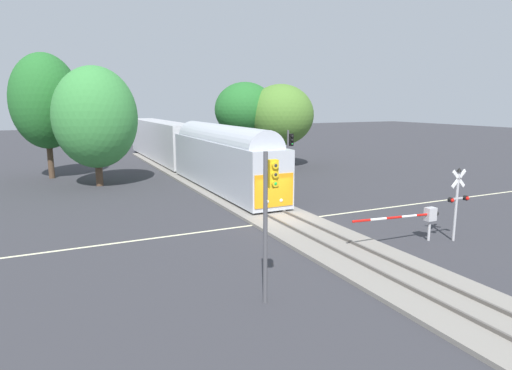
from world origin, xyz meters
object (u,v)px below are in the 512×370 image
oak_behind_train (95,118)px  traffic_signal_near_left (269,203)px  oak_far_right (281,115)px  commuter_train (186,146)px  elm_centre_background (245,110)px  traffic_signal_far_side (290,150)px  pine_left_background (45,101)px  crossing_signal_mast (457,197)px  crossing_gate_near (422,216)px

oak_behind_train → traffic_signal_near_left: bearing=-83.5°
oak_far_right → commuter_train: bearing=178.9°
commuter_train → elm_centre_background: 8.77m
traffic_signal_far_side → elm_centre_background: elm_centre_background is taller
pine_left_background → traffic_signal_near_left: bearing=-78.3°
traffic_signal_near_left → crossing_signal_mast: bearing=10.4°
crossing_signal_mast → traffic_signal_near_left: traffic_signal_near_left is taller
traffic_signal_far_side → elm_centre_background: bearing=80.2°
traffic_signal_far_side → oak_behind_train: oak_behind_train is taller
commuter_train → crossing_gate_near: 27.95m
commuter_train → traffic_signal_near_left: traffic_signal_near_left is taller
crossing_gate_near → traffic_signal_near_left: size_ratio=1.01×
commuter_train → oak_behind_train: bearing=-158.1°
oak_far_right → oak_behind_train: size_ratio=0.90×
elm_centre_background → oak_behind_train: size_ratio=0.92×
crossing_signal_mast → oak_behind_train: size_ratio=0.38×
commuter_train → oak_behind_train: (-8.98, -3.61, 3.17)m
crossing_signal_mast → elm_centre_background: elm_centre_background is taller
commuter_train → pine_left_background: 13.75m
traffic_signal_near_left → oak_behind_train: size_ratio=0.54×
commuter_train → crossing_signal_mast: size_ratio=10.75×
elm_centre_background → pine_left_background: 20.43m
crossing_gate_near → elm_centre_background: size_ratio=0.59×
traffic_signal_far_side → elm_centre_background: 15.18m
elm_centre_background → oak_far_right: elm_centre_background is taller
traffic_signal_far_side → oak_far_right: bearing=64.6°
traffic_signal_far_side → oak_far_right: (5.80, 12.23, 2.49)m
commuter_train → oak_far_right: bearing=-1.1°
oak_behind_train → crossing_signal_mast: bearing=-58.2°
traffic_signal_near_left → pine_left_background: size_ratio=0.47×
commuter_train → traffic_signal_far_side: bearing=-67.5°
crossing_gate_near → oak_behind_train: 27.83m
crossing_signal_mast → pine_left_background: pine_left_background is taller
commuter_train → traffic_signal_near_left: 30.99m
commuter_train → oak_behind_train: oak_behind_train is taller
crossing_signal_mast → oak_far_right: (4.72, 27.95, 3.44)m
crossing_signal_mast → traffic_signal_far_side: size_ratio=0.79×
crossing_gate_near → oak_far_right: (6.49, 27.34, 4.43)m
pine_left_background → oak_behind_train: 7.32m
oak_far_right → traffic_signal_far_side: bearing=-115.4°
commuter_train → pine_left_background: (-12.73, 2.52, 4.54)m
traffic_signal_far_side → commuter_train: bearing=112.5°
oak_behind_train → crossing_gate_near: bearing=-60.7°
traffic_signal_near_left → elm_centre_background: (13.62, 32.61, 2.68)m
crossing_signal_mast → oak_far_right: oak_far_right is taller
oak_far_right → oak_behind_train: (-19.93, -3.40, 0.11)m
crossing_gate_near → elm_centre_background: elm_centre_background is taller
traffic_signal_near_left → elm_centre_background: elm_centre_background is taller
crossing_gate_near → oak_behind_train: size_ratio=0.54×
crossing_gate_near → traffic_signal_far_side: size_ratio=1.12×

